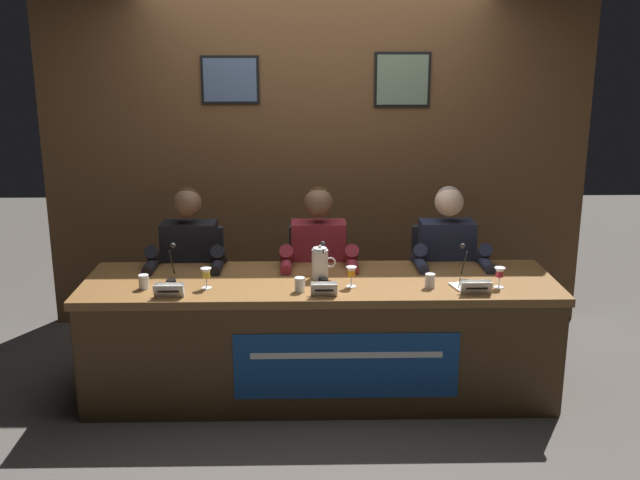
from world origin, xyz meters
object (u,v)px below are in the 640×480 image
nameplate_left (169,291)px  water_cup_left (144,282)px  document_stack_right (470,286)px  microphone_left (172,269)px  water_cup_center (300,285)px  panelist_left (189,266)px  conference_table (321,322)px  juice_glass_right (500,274)px  panelist_right (448,265)px  water_cup_right (430,282)px  juice_glass_center (351,273)px  microphone_right (464,270)px  panelist_center (319,266)px  water_pitcher_central (320,263)px  chair_right (441,294)px  microphone_center (323,267)px  juice_glass_left (206,274)px  chair_left (195,296)px  nameplate_center (324,289)px  nameplate_right (476,287)px  chair_center (318,295)px

nameplate_left → water_cup_left: water_cup_left is taller
document_stack_right → water_cup_left: bearing=179.8°
microphone_left → water_cup_center: (0.78, -0.21, -0.04)m
document_stack_right → panelist_left: bearing=163.0°
conference_table → juice_glass_right: (1.05, -0.07, 0.32)m
panelist_right → water_cup_right: bearing=-111.4°
nameplate_left → water_cup_center: (0.74, 0.08, -0.00)m
microphone_left → juice_glass_center: size_ratio=1.74×
water_cup_center → microphone_right: microphone_right is taller
panelist_center → water_pitcher_central: (-0.00, -0.34, 0.12)m
conference_table → microphone_left: 0.96m
water_cup_right → juice_glass_right: bearing=-1.0°
microphone_left → juice_glass_right: 1.96m
water_cup_left → microphone_left: 0.20m
nameplate_left → chair_right: (1.72, 0.88, -0.34)m
microphone_left → juice_glass_right: microphone_left is taller
panelist_center → water_cup_left: bearing=-153.2°
water_pitcher_central → microphone_right: bearing=-5.8°
panelist_center → juice_glass_center: (0.18, -0.52, 0.11)m
microphone_center → water_cup_right: 0.65m
conference_table → water_cup_left: 1.08m
juice_glass_left → water_cup_right: 1.32m
document_stack_right → conference_table: bearing=176.7°
chair_left → microphone_center: 1.11m
panelist_left → water_cup_center: panelist_left is taller
panelist_left → document_stack_right: panelist_left is taller
panelist_left → nameplate_left: size_ratio=7.25×
nameplate_center → nameplate_right: 0.88m
juice_glass_center → water_cup_center: bearing=-165.4°
panelist_left → chair_center: panelist_left is taller
nameplate_right → microphone_right: 0.23m
chair_center → water_cup_right: (0.65, -0.74, 0.34)m
water_cup_center → water_cup_right: same height
chair_left → panelist_right: size_ratio=0.73×
nameplate_left → nameplate_center: (0.88, 0.00, 0.00)m
panelist_right → panelist_left: bearing=180.0°
nameplate_left → water_pitcher_central: 0.93m
chair_left → document_stack_right: bearing=-22.8°
water_cup_left → microphone_right: 1.91m
juice_glass_right → water_cup_center: bearing=-177.8°
juice_glass_right → water_cup_right: bearing=179.0°
conference_table → nameplate_center: (0.01, -0.20, 0.28)m
panelist_left → water_cup_left: 0.56m
nameplate_left → juice_glass_right: size_ratio=1.37×
conference_table → juice_glass_center: juice_glass_center is taller
conference_table → nameplate_right: size_ratio=16.05×
microphone_left → microphone_center: same height
water_cup_center → water_cup_right: 0.77m
nameplate_center → chair_right: 1.26m
juice_glass_right → document_stack_right: bearing=173.6°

